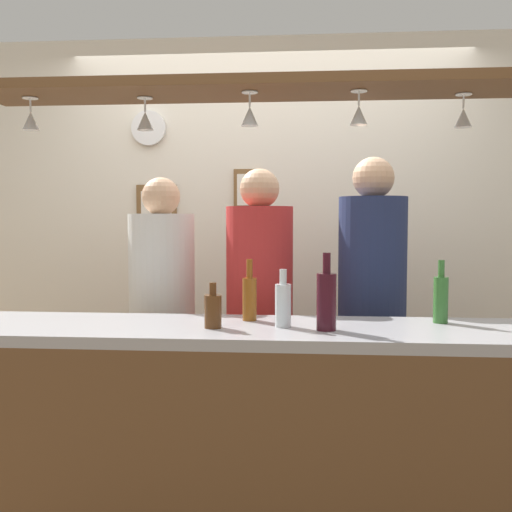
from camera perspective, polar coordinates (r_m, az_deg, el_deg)
back_wall at (r=3.80m, az=1.28°, el=1.21°), size 4.40×0.06×2.60m
bar_counter at (r=2.33m, az=-1.31°, el=-15.62°), size 2.70×0.55×1.03m
overhead_glass_rack at (r=2.46m, az=-0.82°, el=15.79°), size 2.20×0.36×0.04m
hanging_wineglass_far_left at (r=2.67m, az=-20.84°, el=12.14°), size 0.07×0.07×0.13m
hanging_wineglass_left at (r=2.54m, az=-10.60°, el=12.75°), size 0.07×0.07×0.13m
hanging_wineglass_center_left at (r=2.39m, az=-0.61°, el=13.40°), size 0.07×0.07×0.13m
hanging_wineglass_center at (r=2.40m, az=9.84°, el=13.30°), size 0.07×0.07×0.13m
hanging_wineglass_center_right at (r=2.57m, az=19.30°, el=12.52°), size 0.07×0.07×0.13m
person_left_white_patterned_shirt at (r=3.13m, az=-9.02°, el=-4.75°), size 0.34×0.34×1.67m
person_middle_red_shirt at (r=3.04m, az=0.32°, el=-4.43°), size 0.34×0.34×1.71m
person_right_navy_shirt at (r=3.05m, az=11.08°, el=-3.82°), size 0.34×0.34×1.77m
bottle_beer_green_import at (r=2.56m, az=17.34°, el=-3.87°), size 0.06×0.06×0.26m
bottle_soda_clear at (r=2.36m, az=2.62°, el=-4.61°), size 0.06×0.06×0.23m
bottle_wine_dark_red at (r=2.30m, az=6.79°, el=-4.20°), size 0.08×0.08×0.30m
bottle_beer_brown_stubby at (r=2.34m, az=-4.16°, el=-5.21°), size 0.07×0.07×0.18m
bottle_beer_amber_tall at (r=2.50m, az=-0.58°, el=-3.95°), size 0.06×0.06×0.26m
picture_frame_caricature at (r=3.87m, az=-9.53°, el=4.25°), size 0.26×0.02×0.34m
picture_frame_crest at (r=3.77m, az=-0.78°, el=6.38°), size 0.18×0.02×0.26m
wall_clock at (r=3.92m, az=-10.28°, el=12.02°), size 0.22×0.03×0.22m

